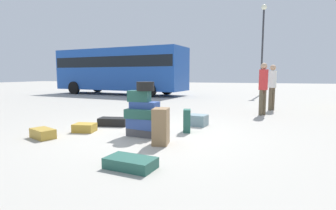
{
  "coord_description": "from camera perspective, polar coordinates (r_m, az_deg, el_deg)",
  "views": [
    {
      "loc": [
        2.25,
        -5.72,
        1.4
      ],
      "look_at": [
        -0.0,
        1.53,
        0.51
      ],
      "focal_mm": 27.97,
      "sensor_mm": 36.0,
      "label": 1
    }
  ],
  "objects": [
    {
      "name": "suitcase_tan_foreground_far",
      "position": [
        6.44,
        -25.62,
        -5.61
      ],
      "size": [
        0.69,
        0.55,
        0.21
      ],
      "primitive_type": "cube",
      "rotation": [
        0.0,
        0.0,
        -0.41
      ],
      "color": "#B28C33",
      "rests_on": "ground"
    },
    {
      "name": "person_bearded_onlooker",
      "position": [
        11.03,
        21.78,
        4.44
      ],
      "size": [
        0.3,
        0.3,
        1.78
      ],
      "rotation": [
        0.0,
        0.0,
        -2.18
      ],
      "color": "brown",
      "rests_on": "ground"
    },
    {
      "name": "lamp_post",
      "position": [
        19.28,
        19.96,
        13.86
      ],
      "size": [
        0.36,
        0.36,
        6.04
      ],
      "color": "#333338",
      "rests_on": "ground"
    },
    {
      "name": "person_tourist_with_camera",
      "position": [
        9.58,
        20.04,
        4.3
      ],
      "size": [
        0.3,
        0.3,
        1.79
      ],
      "rotation": [
        0.0,
        0.0,
        -2.17
      ],
      "color": "brown",
      "rests_on": "ground"
    },
    {
      "name": "suitcase_teal_behind_tower",
      "position": [
        6.39,
        4.14,
        -3.46
      ],
      "size": [
        0.23,
        0.34,
        0.56
      ],
      "primitive_type": "cube",
      "rotation": [
        0.0,
        0.0,
        0.21
      ],
      "color": "#26594C",
      "rests_on": "ground"
    },
    {
      "name": "suitcase_tower",
      "position": [
        5.99,
        -5.44,
        -1.81
      ],
      "size": [
        0.82,
        0.58,
        1.24
      ],
      "color": "#4C4C51",
      "rests_on": "ground"
    },
    {
      "name": "suitcase_teal_left_side",
      "position": [
        4.06,
        -8.15,
        -12.38
      ],
      "size": [
        0.8,
        0.52,
        0.16
      ],
      "primitive_type": "cube",
      "rotation": [
        0.0,
        0.0,
        -0.14
      ],
      "color": "#26594C",
      "rests_on": "ground"
    },
    {
      "name": "suitcase_slate_foreground_near",
      "position": [
        7.26,
        6.42,
        -3.3
      ],
      "size": [
        0.58,
        0.51,
        0.3
      ],
      "primitive_type": "cube",
      "rotation": [
        0.0,
        0.0,
        -0.18
      ],
      "color": "gray",
      "rests_on": "ground"
    },
    {
      "name": "suitcase_brown_upright_blue",
      "position": [
        5.26,
        -1.57,
        -4.68
      ],
      "size": [
        0.35,
        0.44,
        0.73
      ],
      "primitive_type": "cube",
      "rotation": [
        0.0,
        0.0,
        0.14
      ],
      "color": "olive",
      "rests_on": "ground"
    },
    {
      "name": "suitcase_tan_white_trunk",
      "position": [
        6.77,
        -17.71,
        -4.73
      ],
      "size": [
        0.56,
        0.48,
        0.2
      ],
      "primitive_type": "cube",
      "rotation": [
        0.0,
        0.0,
        0.18
      ],
      "color": "#B28C33",
      "rests_on": "ground"
    },
    {
      "name": "parked_bus",
      "position": [
        18.88,
        -10.5,
        7.86
      ],
      "size": [
        9.82,
        3.85,
        3.15
      ],
      "rotation": [
        0.0,
        0.0,
        -0.14
      ],
      "color": "#1E4CA5",
      "rests_on": "ground"
    },
    {
      "name": "ground_plane",
      "position": [
        6.3,
        -4.13,
        -6.2
      ],
      "size": [
        80.0,
        80.0,
        0.0
      ],
      "primitive_type": "plane",
      "color": "#ADA89E"
    },
    {
      "name": "suitcase_black_right_side",
      "position": [
        7.36,
        -11.81,
        -3.59
      ],
      "size": [
        0.83,
        0.51,
        0.22
      ],
      "primitive_type": "cube",
      "rotation": [
        0.0,
        0.0,
        0.15
      ],
      "color": "black",
      "rests_on": "ground"
    }
  ]
}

